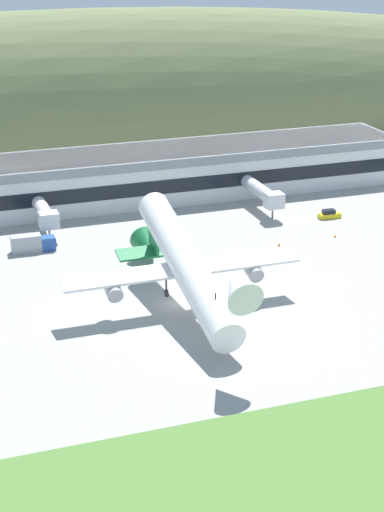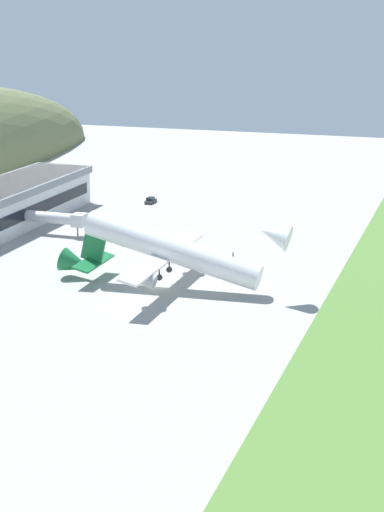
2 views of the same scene
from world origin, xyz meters
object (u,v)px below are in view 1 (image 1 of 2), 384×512
Objects in this scene: service_car_1 at (329,215)px; terminal_building at (143,172)px; jetway_0 at (45,214)px; jetway_1 at (263,193)px; traffic_cone_1 at (335,236)px; cargo_airplane at (185,265)px; traffic_cone_0 at (279,244)px; fuel_truck at (32,244)px.

terminal_building is at bearing 142.39° from service_car_1.
jetway_0 and jetway_1 have the same top height.
jetway_1 is 13.50m from service_car_1.
cargo_airplane is at bearing -150.78° from traffic_cone_1.
jetway_0 is 20.89× the size of traffic_cone_1.
terminal_building is 26.94m from jetway_0.
jetway_1 reaches higher than traffic_cone_0.
traffic_cone_0 is (41.54, -11.71, -1.17)m from fuel_truck.
jetway_0 reaches higher than traffic_cone_1.
cargo_airplane reaches higher than terminal_building.
cargo_airplane is at bearing -60.76° from fuel_truck.
terminal_building reaches higher than fuel_truck.
terminal_building is 42.91m from traffic_cone_1.
jetway_1 is 1.96× the size of fuel_truck.
jetway_0 reaches higher than traffic_cone_0.
terminal_building reaches higher than service_car_1.
traffic_cone_1 is (26.42, -33.38, -5.41)m from terminal_building.
traffic_cone_1 is at bearing -112.14° from service_car_1.
traffic_cone_0 is at bearing -27.34° from jetway_0.
traffic_cone_0 is at bearing -15.74° from fuel_truck.
traffic_cone_1 is (11.37, 0.56, 0.00)m from traffic_cone_0.
traffic_cone_0 and traffic_cone_1 have the same top height.
jetway_0 is 9.05m from fuel_truck.
fuel_truck reaches higher than service_car_1.
service_car_1 is 0.57× the size of fuel_truck.
cargo_airplane is 49.96m from service_car_1.
service_car_1 reaches higher than traffic_cone_0.
traffic_cone_0 is at bearing -104.61° from jetway_1.
jetway_0 is 1.59× the size of fuel_truck.
service_car_1 is at bearing 67.86° from traffic_cone_1.
terminal_building is 2.42× the size of cargo_airplane.
traffic_cone_1 is at bearing -21.10° from jetway_0.
service_car_1 is 10.72m from traffic_cone_1.
cargo_airplane is (-9.13, -53.26, 1.46)m from terminal_building.
terminal_building is at bearing 32.48° from jetway_0.
terminal_building is at bearing 128.36° from traffic_cone_1.
cargo_airplane is 5.95× the size of fuel_truck.
jetway_1 reaches higher than fuel_truck.
traffic_cone_1 is at bearing 2.83° from traffic_cone_0.
fuel_truck is at bearing 164.26° from traffic_cone_0.
fuel_truck is (-3.81, -7.80, -2.54)m from jetway_0.
jetway_0 is at bearing 177.97° from jetway_1.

